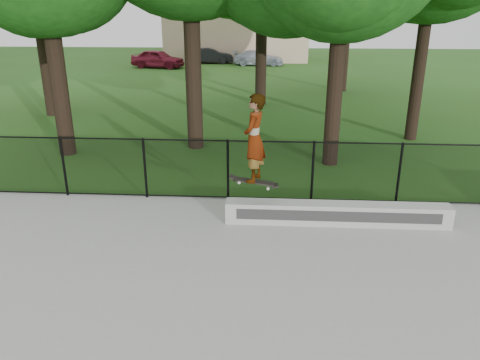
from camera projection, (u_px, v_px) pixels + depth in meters
The scene contains 7 objects.
grind_ledge at pixel (337, 214), 10.01m from camera, with size 4.77×0.40×0.47m, color #ADADA8.
car_a at pixel (158, 59), 35.52m from camera, with size 1.62×4.00×1.37m, color maroon.
car_b at pixel (210, 56), 38.35m from camera, with size 1.30×3.38×1.23m, color black.
car_c at pixel (258, 58), 37.07m from camera, with size 1.61×3.64×1.15m, color #ABB3C1.
skater_airborne at pixel (254, 140), 9.42m from camera, with size 0.84×0.75×1.95m.
chainlink_fence at pixel (228, 170), 11.10m from camera, with size 16.06×0.06×1.50m.
distant_building at pixel (237, 34), 40.75m from camera, with size 12.40×6.40×4.30m.
Camera 1 is at (0.96, -4.54, 4.47)m, focal length 35.00 mm.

